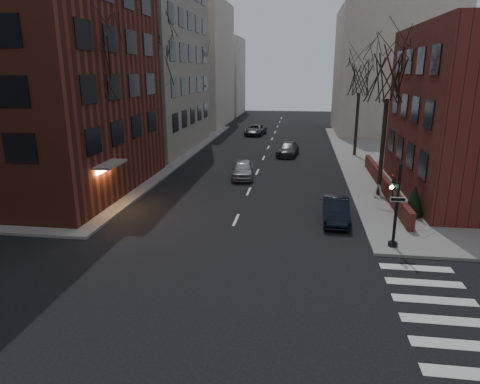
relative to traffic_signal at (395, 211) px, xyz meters
The scene contains 21 objects.
ground 12.15m from the traffic_signal, 131.43° to the right, with size 160.00×160.00×0.00m, color black.
building_left_brick 25.61m from the traffic_signal, 162.24° to the left, with size 15.00×15.00×18.00m, color maroon.
building_left_tan 37.33m from the traffic_signal, 134.92° to the left, with size 18.00×18.00×28.00m, color gray.
low_wall_right 10.18m from the traffic_signal, 82.24° to the left, with size 0.35×16.00×1.00m, color maroon.
building_distant_la 51.89m from the traffic_signal, 116.50° to the left, with size 14.00×16.00×18.00m, color beige.
building_distant_ra 42.05m from the traffic_signal, 80.23° to the left, with size 14.00×14.00×16.00m, color beige.
building_distant_lb 66.59m from the traffic_signal, 108.38° to the left, with size 10.00×12.00×14.00m, color beige.
traffic_signal is the anchor object (origin of this frame).
tree_left_a 18.66m from the traffic_signal, 163.35° to the left, with size 4.18×4.18×10.26m.
tree_left_b 24.87m from the traffic_signal, 134.54° to the left, with size 4.40×4.40×10.80m.
tree_left_c 35.76m from the traffic_signal, 118.36° to the left, with size 3.96×3.96×9.72m.
tree_right_a 10.92m from the traffic_signal, 84.53° to the left, with size 3.96×3.96×9.72m.
tree_right_b 23.71m from the traffic_signal, 87.85° to the left, with size 3.74×3.74×9.18m.
streetlamp_near 20.86m from the traffic_signal, 141.13° to the left, with size 0.36×0.36×6.28m.
streetlamp_far 36.81m from the traffic_signal, 116.06° to the left, with size 0.36×0.36×6.28m.
parked_sedan 4.42m from the traffic_signal, 123.77° to the left, with size 1.40×4.01×1.32m, color black.
car_lane_silver 15.66m from the traffic_signal, 124.68° to the left, with size 1.66×4.12×1.40m, color #9FA0A4.
car_lane_gray 23.26m from the traffic_signal, 104.12° to the left, with size 1.85×4.54×1.32m, color #38383C.
car_lane_far 37.52m from the traffic_signal, 106.01° to the left, with size 2.20×4.77×1.33m, color #3D3D42.
sandwich_board 8.48m from the traffic_signal, 85.30° to the left, with size 0.37×0.52×0.83m, color silver.
evergreen_shrub 5.26m from the traffic_signal, 66.45° to the left, with size 1.14×1.14×1.90m, color black.
Camera 1 is at (3.44, -10.69, 8.22)m, focal length 32.00 mm.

